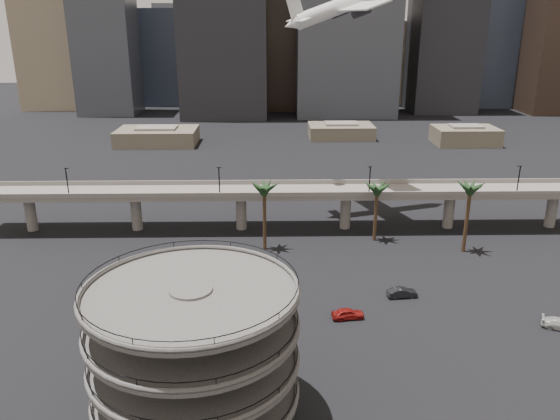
{
  "coord_description": "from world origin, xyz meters",
  "views": [
    {
      "loc": [
        -4.98,
        -53.36,
        41.69
      ],
      "look_at": [
        -3.37,
        28.0,
        13.48
      ],
      "focal_mm": 35.0,
      "sensor_mm": 36.0,
      "label": 1
    }
  ],
  "objects_px": {
    "car_b": "(402,293)",
    "overpass": "(294,195)",
    "parking_ramp": "(194,344)",
    "car_a": "(348,314)",
    "airborne_jet": "(349,4)"
  },
  "relations": [
    {
      "from": "parking_ramp",
      "to": "overpass",
      "type": "xyz_separation_m",
      "value": [
        13.0,
        59.0,
        -2.5
      ]
    },
    {
      "from": "parking_ramp",
      "to": "overpass",
      "type": "relative_size",
      "value": 0.17
    },
    {
      "from": "parking_ramp",
      "to": "airborne_jet",
      "type": "xyz_separation_m",
      "value": [
        24.73,
        70.85,
        35.3
      ]
    },
    {
      "from": "overpass",
      "to": "airborne_jet",
      "type": "height_order",
      "value": "airborne_jet"
    },
    {
      "from": "parking_ramp",
      "to": "car_b",
      "type": "bearing_deg",
      "value": 43.95
    },
    {
      "from": "airborne_jet",
      "to": "car_a",
      "type": "height_order",
      "value": "airborne_jet"
    },
    {
      "from": "car_a",
      "to": "car_b",
      "type": "bearing_deg",
      "value": -63.45
    },
    {
      "from": "car_b",
      "to": "overpass",
      "type": "bearing_deg",
      "value": 21.06
    },
    {
      "from": "airborne_jet",
      "to": "parking_ramp",
      "type": "bearing_deg",
      "value": -128.83
    },
    {
      "from": "parking_ramp",
      "to": "car_a",
      "type": "xyz_separation_m",
      "value": [
        19.46,
        21.54,
        -9.02
      ]
    },
    {
      "from": "car_a",
      "to": "car_b",
      "type": "distance_m",
      "value": 11.54
    },
    {
      "from": "car_a",
      "to": "parking_ramp",
      "type": "bearing_deg",
      "value": 130.46
    },
    {
      "from": "car_a",
      "to": "airborne_jet",
      "type": "bearing_deg",
      "value": -13.53
    },
    {
      "from": "overpass",
      "to": "car_b",
      "type": "relative_size",
      "value": 27.1
    },
    {
      "from": "parking_ramp",
      "to": "car_b",
      "type": "height_order",
      "value": "parking_ramp"
    }
  ]
}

